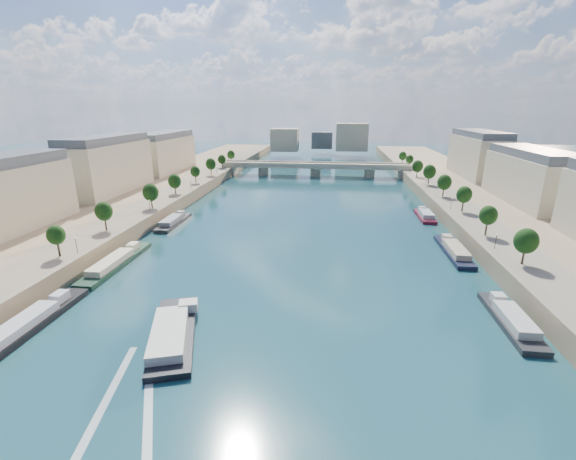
# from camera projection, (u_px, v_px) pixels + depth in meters

# --- Properties ---
(ground) EXTENTS (700.00, 700.00, 0.00)m
(ground) POSITION_uv_depth(u_px,v_px,m) (297.00, 241.00, 120.58)
(ground) COLOR #0D3039
(ground) RESTS_ON ground
(quay_left) EXTENTS (44.00, 520.00, 5.00)m
(quay_left) POSITION_uv_depth(u_px,v_px,m) (82.00, 225.00, 127.78)
(quay_left) COLOR #9E8460
(quay_left) RESTS_ON ground
(quay_right) EXTENTS (44.00, 520.00, 5.00)m
(quay_right) POSITION_uv_depth(u_px,v_px,m) (543.00, 242.00, 111.85)
(quay_right) COLOR #9E8460
(quay_right) RESTS_ON ground
(pave_left) EXTENTS (14.00, 520.00, 0.10)m
(pave_left) POSITION_uv_depth(u_px,v_px,m) (123.00, 219.00, 125.34)
(pave_left) COLOR gray
(pave_left) RESTS_ON quay_left
(pave_right) EXTENTS (14.00, 520.00, 0.10)m
(pave_right) POSITION_uv_depth(u_px,v_px,m) (490.00, 232.00, 112.73)
(pave_right) COLOR gray
(pave_right) RESTS_ON quay_right
(trees_left) EXTENTS (4.80, 268.80, 8.26)m
(trees_left) POSITION_uv_depth(u_px,v_px,m) (130.00, 202.00, 125.36)
(trees_left) COLOR #382B1E
(trees_left) RESTS_ON ground
(trees_right) EXTENTS (4.80, 268.80, 8.26)m
(trees_right) POSITION_uv_depth(u_px,v_px,m) (474.00, 205.00, 120.75)
(trees_right) COLOR #382B1E
(trees_right) RESTS_ON ground
(lamps_left) EXTENTS (0.36, 200.36, 4.28)m
(lamps_left) POSITION_uv_depth(u_px,v_px,m) (119.00, 220.00, 114.55)
(lamps_left) COLOR black
(lamps_left) RESTS_ON ground
(lamps_right) EXTENTS (0.36, 200.36, 4.28)m
(lamps_right) POSITION_uv_depth(u_px,v_px,m) (470.00, 218.00, 117.12)
(lamps_right) COLOR black
(lamps_right) RESTS_ON ground
(buildings_left) EXTENTS (16.00, 226.00, 23.20)m
(buildings_left) POSITION_uv_depth(u_px,v_px,m) (62.00, 176.00, 136.31)
(buildings_left) COLOR #B8AC8D
(buildings_left) RESTS_ON ground
(skyline) EXTENTS (79.00, 42.00, 22.00)m
(skyline) POSITION_uv_depth(u_px,v_px,m) (325.00, 138.00, 323.36)
(skyline) COLOR #B8AC8D
(skyline) RESTS_ON ground
(bridge) EXTENTS (112.00, 12.00, 8.15)m
(bridge) POSITION_uv_depth(u_px,v_px,m) (316.00, 168.00, 231.53)
(bridge) COLOR #C1B79E
(bridge) RESTS_ON ground
(tour_barge) EXTENTS (14.50, 26.12, 3.59)m
(tour_barge) POSITION_uv_depth(u_px,v_px,m) (173.00, 333.00, 69.75)
(tour_barge) COLOR black
(tour_barge) RESTS_ON ground
(wake) EXTENTS (15.41, 25.77, 0.04)m
(wake) POSITION_uv_depth(u_px,v_px,m) (127.00, 404.00, 54.26)
(wake) COLOR silver
(wake) RESTS_ON ground
(moored_barges_left) EXTENTS (5.00, 161.60, 3.60)m
(moored_barges_left) POSITION_uv_depth(u_px,v_px,m) (27.00, 326.00, 71.90)
(moored_barges_left) COLOR #191F37
(moored_barges_left) RESTS_ON ground
(moored_barges_right) EXTENTS (5.00, 161.85, 3.60)m
(moored_barges_right) POSITION_uv_depth(u_px,v_px,m) (509.00, 317.00, 74.99)
(moored_barges_right) COLOR black
(moored_barges_right) RESTS_ON ground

